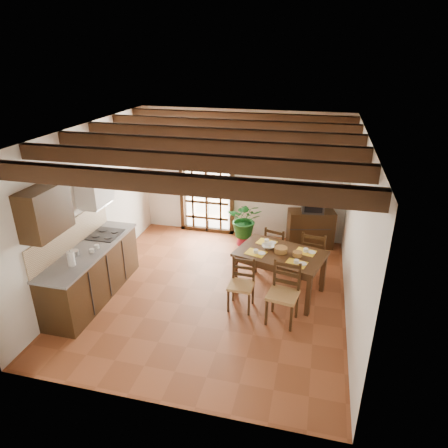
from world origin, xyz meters
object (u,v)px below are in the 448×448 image
(chair_far_right, at_px, (313,263))
(pendant_lamp, at_px, (286,177))
(kitchen_counter, at_px, (92,272))
(chair_far_left, at_px, (276,255))
(potted_plant, at_px, (245,220))
(crt_tv, at_px, (313,203))
(chair_near_right, at_px, (282,304))
(chair_near_left, at_px, (241,293))
(dining_table, at_px, (280,258))
(sideboard, at_px, (310,229))

(chair_far_right, xyz_separation_m, pendant_lamp, (-0.55, -0.51, 1.77))
(kitchen_counter, xyz_separation_m, chair_far_left, (2.93, 1.69, -0.19))
(chair_far_right, xyz_separation_m, potted_plant, (-1.48, 1.10, 0.26))
(crt_tv, height_order, potted_plant, potted_plant)
(chair_far_right, distance_m, potted_plant, 1.86)
(chair_far_left, xyz_separation_m, chair_far_right, (0.69, -0.20, 0.03))
(kitchen_counter, distance_m, crt_tv, 4.54)
(chair_near_right, xyz_separation_m, chair_far_right, (0.40, 1.41, 0.00))
(kitchen_counter, xyz_separation_m, chair_far_right, (3.62, 1.49, -0.17))
(chair_near_left, distance_m, chair_far_left, 1.47)
(dining_table, height_order, crt_tv, crt_tv)
(kitchen_counter, distance_m, pendant_lamp, 3.60)
(chair_near_left, bearing_deg, chair_near_right, -13.97)
(chair_near_left, bearing_deg, potted_plant, 101.10)
(potted_plant, bearing_deg, chair_near_left, -80.63)
(chair_far_left, xyz_separation_m, crt_tv, (0.59, 1.13, 0.72))
(chair_near_left, relative_size, crt_tv, 1.76)
(dining_table, xyz_separation_m, chair_near_left, (-0.55, -0.61, -0.41))
(kitchen_counter, height_order, chair_near_left, kitchen_counter)
(kitchen_counter, relative_size, chair_far_right, 2.29)
(crt_tv, xyz_separation_m, pendant_lamp, (-0.44, -1.84, 1.08))
(sideboard, bearing_deg, crt_tv, -103.95)
(chair_far_left, bearing_deg, kitchen_counter, 47.22)
(chair_near_right, height_order, potted_plant, potted_plant)
(dining_table, relative_size, crt_tv, 3.34)
(crt_tv, bearing_deg, chair_near_left, -117.75)
(chair_far_right, bearing_deg, dining_table, 56.88)
(chair_far_right, relative_size, potted_plant, 0.47)
(chair_near_left, xyz_separation_m, sideboard, (0.99, 2.55, 0.14))
(sideboard, xyz_separation_m, pendant_lamp, (-0.44, -1.84, 1.67))
(chair_far_right, bearing_deg, pendant_lamp, 51.74)
(sideboard, distance_m, potted_plant, 1.41)
(dining_table, distance_m, chair_near_right, 0.90)
(chair_near_left, distance_m, potted_plant, 2.37)
(chair_far_left, bearing_deg, pendant_lamp, 118.86)
(kitchen_counter, xyz_separation_m, chair_near_left, (2.52, 0.27, -0.20))
(chair_far_left, height_order, crt_tv, crt_tv)
(kitchen_counter, relative_size, sideboard, 2.36)
(crt_tv, relative_size, potted_plant, 0.23)
(crt_tv, bearing_deg, pendant_lamp, -110.01)
(chair_near_right, bearing_deg, kitchen_counter, -169.59)
(crt_tv, distance_m, potted_plant, 1.46)
(potted_plant, xyz_separation_m, pendant_lamp, (0.93, -1.61, 1.51))
(dining_table, relative_size, pendant_lamp, 1.94)
(kitchen_counter, bearing_deg, sideboard, 38.80)
(chair_near_right, bearing_deg, chair_near_left, 173.33)
(chair_near_left, height_order, potted_plant, potted_plant)
(dining_table, bearing_deg, sideboard, 93.01)
(chair_near_right, height_order, chair_far_left, chair_near_right)
(kitchen_counter, bearing_deg, chair_near_right, 1.38)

